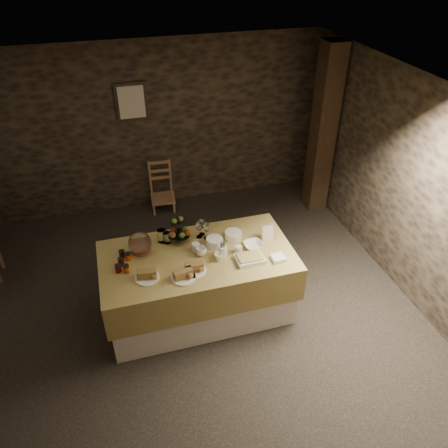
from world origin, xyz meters
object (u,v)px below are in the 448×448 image
object	(u,v)px
buffet_table	(198,279)
timber_column	(323,132)
fruit_stand	(179,232)
chair	(162,188)

from	to	relation	value
buffet_table	timber_column	bearing A→B (deg)	36.91
buffet_table	fruit_stand	bearing A→B (deg)	114.37
chair	fruit_stand	world-z (taller)	fruit_stand
chair	timber_column	world-z (taller)	timber_column
chair	timber_column	bearing A→B (deg)	-10.93
timber_column	fruit_stand	size ratio (longest dim) A/B	6.98
buffet_table	fruit_stand	distance (m)	0.60
timber_column	fruit_stand	distance (m)	2.92
fruit_stand	timber_column	bearing A→B (deg)	30.67
buffet_table	chair	bearing A→B (deg)	90.98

